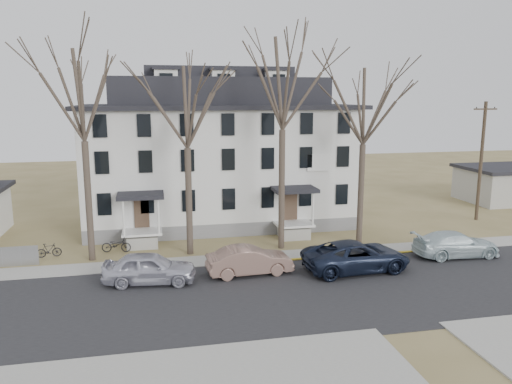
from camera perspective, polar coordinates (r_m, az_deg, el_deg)
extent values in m
plane|color=olive|center=(24.25, 6.53, -13.27)|extent=(120.00, 120.00, 0.00)
cube|color=#27272A|center=(26.00, 5.13, -11.52)|extent=(120.00, 10.00, 0.04)
cube|color=#A09F97|center=(31.42, 1.94, -7.46)|extent=(120.00, 2.00, 0.08)
cube|color=gold|center=(32.13, 11.09, -7.25)|extent=(14.00, 0.25, 0.06)
cube|color=slate|center=(40.41, -4.18, -2.57)|extent=(20.00, 10.00, 1.00)
cube|color=silver|center=(39.60, -4.27, 3.77)|extent=(20.00, 10.00, 8.00)
cube|color=black|center=(39.31, -4.35, 9.71)|extent=(20.80, 10.80, 0.30)
cube|color=black|center=(39.30, -4.38, 11.39)|extent=(16.00, 7.00, 2.00)
cube|color=black|center=(39.34, -4.41, 13.43)|extent=(11.00, 4.50, 0.80)
cube|color=white|center=(34.20, -12.88, -4.46)|extent=(2.60, 2.00, 0.16)
cube|color=white|center=(35.51, 4.34, -3.64)|extent=(2.60, 2.00, 0.16)
cube|color=white|center=(36.12, 7.10, 3.35)|extent=(1.60, 0.08, 1.20)
cube|color=#A09F97|center=(53.33, 26.82, 0.66)|extent=(8.00, 6.00, 3.00)
cube|color=black|center=(53.09, 26.98, 2.47)|extent=(8.50, 6.50, 0.30)
cylinder|color=#473B31|center=(31.64, -18.59, -1.08)|extent=(0.40, 0.40, 7.28)
cylinder|color=#473B31|center=(31.52, -7.67, -1.13)|extent=(0.40, 0.40, 6.76)
cylinder|color=#473B31|center=(32.38, 2.95, 0.21)|extent=(0.40, 0.40, 7.80)
cylinder|color=#473B31|center=(34.26, 11.88, -0.30)|extent=(0.40, 0.40, 6.76)
cylinder|color=#3D3023|center=(43.64, 24.32, 3.16)|extent=(0.28, 0.28, 9.50)
cube|color=#3D3023|center=(43.35, 24.75, 8.60)|extent=(2.00, 0.12, 0.12)
imported|color=silver|center=(27.53, -12.08, -8.56)|extent=(5.13, 2.56, 1.68)
imported|color=#856458|center=(28.24, -0.74, -7.91)|extent=(4.91, 1.99, 1.58)
imported|color=#161E31|center=(29.36, 11.38, -7.26)|extent=(6.34, 3.23, 1.71)
imported|color=silver|center=(33.68, 21.88, -5.62)|extent=(5.43, 2.35, 1.56)
imported|color=black|center=(33.37, -15.68, -5.90)|extent=(1.93, 0.92, 0.98)
imported|color=black|center=(33.74, -22.58, -6.23)|extent=(1.52, 0.63, 0.89)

